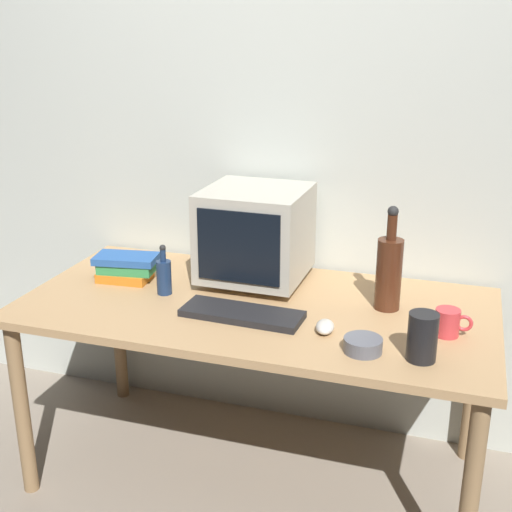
% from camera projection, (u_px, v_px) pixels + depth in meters
% --- Properties ---
extents(ground_plane, '(6.00, 6.00, 0.00)m').
position_uv_depth(ground_plane, '(256.00, 472.00, 2.65)').
color(ground_plane, gray).
extents(back_wall, '(4.00, 0.08, 2.50)m').
position_uv_depth(back_wall, '(293.00, 138.00, 2.67)').
color(back_wall, beige).
rests_on(back_wall, ground).
extents(desk, '(1.69, 0.84, 0.73)m').
position_uv_depth(desk, '(256.00, 322.00, 2.44)').
color(desk, tan).
rests_on(desk, ground).
extents(crt_monitor, '(0.39, 0.39, 0.37)m').
position_uv_depth(crt_monitor, '(256.00, 234.00, 2.55)').
color(crt_monitor, '#B2AD9E').
rests_on(crt_monitor, desk).
extents(keyboard, '(0.43, 0.17, 0.02)m').
position_uv_depth(keyboard, '(242.00, 314.00, 2.30)').
color(keyboard, black).
rests_on(keyboard, desk).
extents(computer_mouse, '(0.07, 0.11, 0.04)m').
position_uv_depth(computer_mouse, '(325.00, 327.00, 2.18)').
color(computer_mouse, beige).
rests_on(computer_mouse, desk).
extents(bottle_tall, '(0.09, 0.09, 0.37)m').
position_uv_depth(bottle_tall, '(389.00, 271.00, 2.32)').
color(bottle_tall, '#472314').
rests_on(bottle_tall, desk).
extents(bottle_short, '(0.06, 0.06, 0.19)m').
position_uv_depth(bottle_short, '(164.00, 276.00, 2.48)').
color(bottle_short, navy).
rests_on(bottle_short, desk).
extents(book_stack, '(0.26, 0.17, 0.10)m').
position_uv_depth(book_stack, '(126.00, 267.00, 2.61)').
color(book_stack, orange).
rests_on(book_stack, desk).
extents(mug, '(0.12, 0.08, 0.09)m').
position_uv_depth(mug, '(448.00, 322.00, 2.15)').
color(mug, '#CC383D').
rests_on(mug, desk).
extents(cd_spindle, '(0.12, 0.12, 0.04)m').
position_uv_depth(cd_spindle, '(363.00, 345.00, 2.05)').
color(cd_spindle, '#595B66').
rests_on(cd_spindle, desk).
extents(metal_canister, '(0.09, 0.09, 0.15)m').
position_uv_depth(metal_canister, '(422.00, 337.00, 1.98)').
color(metal_canister, black).
rests_on(metal_canister, desk).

